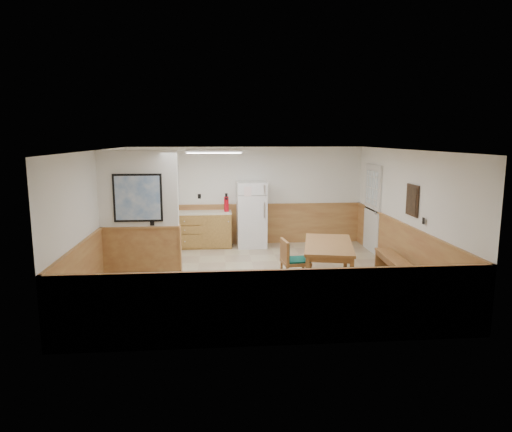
{
  "coord_description": "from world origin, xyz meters",
  "views": [
    {
      "loc": [
        -0.74,
        -8.64,
        2.73
      ],
      "look_at": [
        0.03,
        0.4,
        1.17
      ],
      "focal_mm": 32.0,
      "sensor_mm": 36.0,
      "label": 1
    }
  ],
  "objects": [
    {
      "name": "kitchen_counter",
      "position": [
        -1.21,
        2.68,
        0.46
      ],
      "size": [
        2.2,
        0.61,
        1.0
      ],
      "color": "#AF843E",
      "rests_on": "ground"
    },
    {
      "name": "wainscot_right",
      "position": [
        2.98,
        0.0,
        0.5
      ],
      "size": [
        0.04,
        6.0,
        1.0
      ],
      "primitive_type": "cube",
      "color": "tan",
      "rests_on": "ground"
    },
    {
      "name": "dining_table",
      "position": [
        1.35,
        -0.37,
        0.66
      ],
      "size": [
        1.23,
        1.9,
        0.75
      ],
      "rotation": [
        0.0,
        0.0,
        -0.21
      ],
      "color": "#AE783F",
      "rests_on": "ground"
    },
    {
      "name": "kitchen_window",
      "position": [
        -2.1,
        2.98,
        1.55
      ],
      "size": [
        0.8,
        0.04,
        1.0
      ],
      "color": "silver",
      "rests_on": "back_wall"
    },
    {
      "name": "wall_painting",
      "position": [
        2.97,
        -0.3,
        1.55
      ],
      "size": [
        0.04,
        0.5,
        0.6
      ],
      "color": "#312013",
      "rests_on": "right_wall"
    },
    {
      "name": "fire_extinguisher",
      "position": [
        -0.52,
        2.66,
        1.1
      ],
      "size": [
        0.12,
        0.12,
        0.46
      ],
      "rotation": [
        0.0,
        0.0,
        -0.01
      ],
      "color": "red",
      "rests_on": "kitchen_counter"
    },
    {
      "name": "partition_wall",
      "position": [
        -2.25,
        0.19,
        1.23
      ],
      "size": [
        1.5,
        0.2,
        2.5
      ],
      "color": "white",
      "rests_on": "ground"
    },
    {
      "name": "dining_chair",
      "position": [
        0.61,
        -0.44,
        0.49
      ],
      "size": [
        0.74,
        0.55,
        0.85
      ],
      "rotation": [
        0.0,
        0.0,
        0.11
      ],
      "color": "#AE783F",
      "rests_on": "ground"
    },
    {
      "name": "left_wall",
      "position": [
        -3.0,
        0.0,
        1.25
      ],
      "size": [
        0.02,
        6.0,
        2.5
      ],
      "primitive_type": "cube",
      "color": "white",
      "rests_on": "ground"
    },
    {
      "name": "wainscot_left",
      "position": [
        -2.98,
        0.0,
        0.5
      ],
      "size": [
        0.04,
        6.0,
        1.0
      ],
      "primitive_type": "cube",
      "color": "tan",
      "rests_on": "ground"
    },
    {
      "name": "soap_bottle",
      "position": [
        -2.06,
        2.71,
        1.02
      ],
      "size": [
        0.09,
        0.09,
        0.24
      ],
      "primitive_type": "cylinder",
      "rotation": [
        0.0,
        0.0,
        0.25
      ],
      "color": "#1A9342",
      "rests_on": "kitchen_counter"
    },
    {
      "name": "exterior_door",
      "position": [
        2.96,
        1.9,
        1.05
      ],
      "size": [
        0.07,
        1.02,
        2.15
      ],
      "color": "silver",
      "rests_on": "ground"
    },
    {
      "name": "wainscot_back",
      "position": [
        0.0,
        2.98,
        0.5
      ],
      "size": [
        6.0,
        0.04,
        1.0
      ],
      "primitive_type": "cube",
      "color": "tan",
      "rests_on": "ground"
    },
    {
      "name": "dining_bench",
      "position": [
        2.65,
        -0.33,
        0.34
      ],
      "size": [
        0.42,
        1.52,
        0.45
      ],
      "rotation": [
        0.0,
        0.0,
        -0.06
      ],
      "color": "#AE783F",
      "rests_on": "ground"
    },
    {
      "name": "ceiling",
      "position": [
        0.0,
        0.0,
        2.5
      ],
      "size": [
        6.0,
        6.0,
        0.02
      ],
      "primitive_type": "cube",
      "color": "white",
      "rests_on": "back_wall"
    },
    {
      "name": "fluorescent_fixture",
      "position": [
        -0.8,
        1.3,
        2.45
      ],
      "size": [
        1.2,
        0.3,
        0.09
      ],
      "color": "silver",
      "rests_on": "ceiling"
    },
    {
      "name": "ground",
      "position": [
        0.0,
        0.0,
        0.0
      ],
      "size": [
        6.0,
        6.0,
        0.0
      ],
      "primitive_type": "plane",
      "color": "tan",
      "rests_on": "ground"
    },
    {
      "name": "refrigerator",
      "position": [
        0.11,
        2.63,
        0.82
      ],
      "size": [
        0.74,
        0.73,
        1.64
      ],
      "rotation": [
        0.0,
        0.0,
        0.02
      ],
      "color": "white",
      "rests_on": "ground"
    },
    {
      "name": "back_wall",
      "position": [
        0.0,
        3.0,
        1.25
      ],
      "size": [
        6.0,
        0.02,
        2.5
      ],
      "primitive_type": "cube",
      "color": "white",
      "rests_on": "ground"
    },
    {
      "name": "right_wall",
      "position": [
        3.0,
        0.0,
        1.25
      ],
      "size": [
        0.02,
        6.0,
        2.5
      ],
      "primitive_type": "cube",
      "color": "white",
      "rests_on": "ground"
    }
  ]
}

